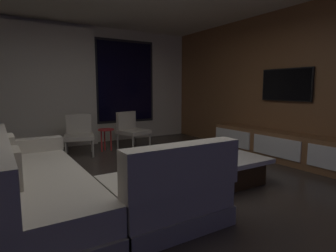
{
  "coord_description": "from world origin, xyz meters",
  "views": [
    {
      "loc": [
        -1.5,
        -2.9,
        1.28
      ],
      "look_at": [
        1.1,
        1.28,
        0.62
      ],
      "focal_mm": 29.8,
      "sensor_mm": 36.0,
      "label": 1
    }
  ],
  "objects_px": {
    "coffee_table": "(213,167)",
    "media_console": "(286,148)",
    "accent_chair_near_window": "(131,128)",
    "accent_chair_by_curtain": "(79,132)",
    "side_stool": "(106,133)",
    "mounted_tv": "(286,85)",
    "book_stack_on_coffee_table": "(209,156)",
    "sectional_couch": "(70,188)"
  },
  "relations": [
    {
      "from": "media_console",
      "to": "sectional_couch",
      "type": "bearing_deg",
      "value": -177.66
    },
    {
      "from": "accent_chair_near_window",
      "to": "book_stack_on_coffee_table",
      "type": "bearing_deg",
      "value": -91.4
    },
    {
      "from": "accent_chair_near_window",
      "to": "side_stool",
      "type": "height_order",
      "value": "accent_chair_near_window"
    },
    {
      "from": "coffee_table",
      "to": "side_stool",
      "type": "xyz_separation_m",
      "value": [
        -0.64,
        2.58,
        0.19
      ]
    },
    {
      "from": "sectional_couch",
      "to": "accent_chair_by_curtain",
      "type": "relative_size",
      "value": 3.21
    },
    {
      "from": "coffee_table",
      "to": "book_stack_on_coffee_table",
      "type": "xyz_separation_m",
      "value": [
        -0.13,
        -0.06,
        0.19
      ]
    },
    {
      "from": "coffee_table",
      "to": "mounted_tv",
      "type": "height_order",
      "value": "mounted_tv"
    },
    {
      "from": "accent_chair_by_curtain",
      "to": "media_console",
      "type": "bearing_deg",
      "value": -40.92
    },
    {
      "from": "coffee_table",
      "to": "media_console",
      "type": "distance_m",
      "value": 1.74
    },
    {
      "from": "side_stool",
      "to": "mounted_tv",
      "type": "relative_size",
      "value": 0.46
    },
    {
      "from": "sectional_couch",
      "to": "media_console",
      "type": "xyz_separation_m",
      "value": [
        3.69,
        0.15,
        -0.04
      ]
    },
    {
      "from": "sectional_couch",
      "to": "side_stool",
      "type": "relative_size",
      "value": 5.43
    },
    {
      "from": "accent_chair_near_window",
      "to": "side_stool",
      "type": "distance_m",
      "value": 0.57
    },
    {
      "from": "mounted_tv",
      "to": "sectional_couch",
      "type": "bearing_deg",
      "value": -174.85
    },
    {
      "from": "mounted_tv",
      "to": "book_stack_on_coffee_table",
      "type": "bearing_deg",
      "value": -170.65
    },
    {
      "from": "coffee_table",
      "to": "book_stack_on_coffee_table",
      "type": "relative_size",
      "value": 3.93
    },
    {
      "from": "book_stack_on_coffee_table",
      "to": "accent_chair_near_window",
      "type": "bearing_deg",
      "value": 88.6
    },
    {
      "from": "coffee_table",
      "to": "media_console",
      "type": "bearing_deg",
      "value": 2.49
    },
    {
      "from": "mounted_tv",
      "to": "media_console",
      "type": "bearing_deg",
      "value": -132.46
    },
    {
      "from": "accent_chair_by_curtain",
      "to": "media_console",
      "type": "relative_size",
      "value": 0.25
    },
    {
      "from": "media_console",
      "to": "mounted_tv",
      "type": "relative_size",
      "value": 3.12
    },
    {
      "from": "sectional_couch",
      "to": "accent_chair_near_window",
      "type": "distance_m",
      "value": 3.28
    },
    {
      "from": "book_stack_on_coffee_table",
      "to": "accent_chair_by_curtain",
      "type": "relative_size",
      "value": 0.38
    },
    {
      "from": "sectional_couch",
      "to": "side_stool",
      "type": "height_order",
      "value": "sectional_couch"
    },
    {
      "from": "coffee_table",
      "to": "accent_chair_near_window",
      "type": "xyz_separation_m",
      "value": [
        -0.07,
        2.61,
        0.25
      ]
    },
    {
      "from": "accent_chair_near_window",
      "to": "mounted_tv",
      "type": "height_order",
      "value": "mounted_tv"
    },
    {
      "from": "sectional_couch",
      "to": "mounted_tv",
      "type": "xyz_separation_m",
      "value": [
        3.87,
        0.35,
        1.06
      ]
    },
    {
      "from": "sectional_couch",
      "to": "side_stool",
      "type": "distance_m",
      "value": 2.97
    },
    {
      "from": "media_console",
      "to": "mounted_tv",
      "type": "xyz_separation_m",
      "value": [
        0.18,
        0.2,
        1.1
      ]
    },
    {
      "from": "accent_chair_near_window",
      "to": "mounted_tv",
      "type": "relative_size",
      "value": 0.78
    },
    {
      "from": "coffee_table",
      "to": "accent_chair_near_window",
      "type": "relative_size",
      "value": 1.49
    },
    {
      "from": "coffee_table",
      "to": "media_console",
      "type": "relative_size",
      "value": 0.37
    },
    {
      "from": "accent_chair_by_curtain",
      "to": "media_console",
      "type": "xyz_separation_m",
      "value": [
        2.91,
        -2.52,
        -0.18
      ]
    },
    {
      "from": "mounted_tv",
      "to": "accent_chair_by_curtain",
      "type": "bearing_deg",
      "value": 143.05
    },
    {
      "from": "book_stack_on_coffee_table",
      "to": "media_console",
      "type": "height_order",
      "value": "media_console"
    },
    {
      "from": "book_stack_on_coffee_table",
      "to": "mounted_tv",
      "type": "relative_size",
      "value": 0.3
    },
    {
      "from": "accent_chair_near_window",
      "to": "accent_chair_by_curtain",
      "type": "distance_m",
      "value": 1.11
    },
    {
      "from": "book_stack_on_coffee_table",
      "to": "side_stool",
      "type": "relative_size",
      "value": 0.64
    },
    {
      "from": "side_stool",
      "to": "media_console",
      "type": "height_order",
      "value": "media_console"
    },
    {
      "from": "accent_chair_near_window",
      "to": "side_stool",
      "type": "bearing_deg",
      "value": -177.69
    },
    {
      "from": "accent_chair_near_window",
      "to": "mounted_tv",
      "type": "distance_m",
      "value": 3.2
    },
    {
      "from": "mounted_tv",
      "to": "side_stool",
      "type": "bearing_deg",
      "value": 137.83
    }
  ]
}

